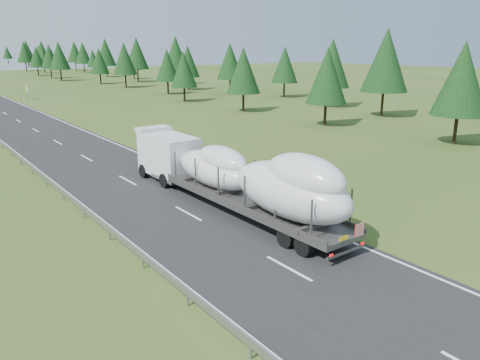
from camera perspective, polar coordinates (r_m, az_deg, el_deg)
ground at (r=21.77m, az=5.96°, el=-10.70°), size 400.00×400.00×0.00m
highway_sign at (r=96.74m, az=-24.54°, el=9.93°), size 0.08×0.90×2.60m
tree_line_right at (r=141.59m, az=-14.66°, el=14.39°), size 27.55×327.78×12.28m
boat_truck at (r=27.86m, az=-0.25°, el=0.68°), size 3.30×20.27×4.62m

